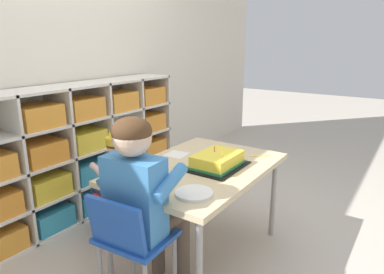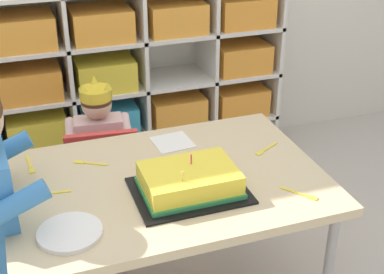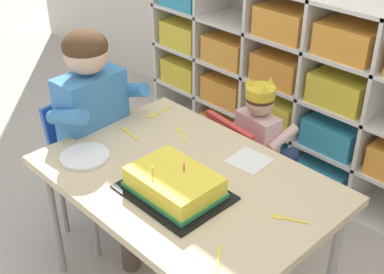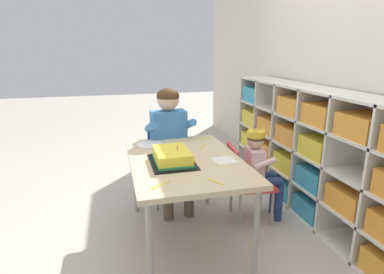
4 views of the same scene
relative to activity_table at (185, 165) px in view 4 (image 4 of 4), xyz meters
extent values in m
plane|color=#BCB2A3|center=(0.00, 0.00, -0.59)|extent=(16.00, 16.00, 0.00)
cube|color=beige|center=(0.00, 1.38, 0.76)|extent=(6.77, 0.10, 2.69)
cube|color=silver|center=(-0.19, 1.31, -0.05)|extent=(2.33, 0.01, 1.07)
cube|color=silver|center=(-1.34, 1.15, -0.05)|extent=(0.02, 0.34, 1.07)
cube|color=silver|center=(-0.96, 1.15, -0.05)|extent=(0.02, 0.34, 1.07)
cube|color=silver|center=(-0.57, 1.15, -0.05)|extent=(0.02, 0.34, 1.07)
cube|color=silver|center=(-0.19, 1.15, -0.05)|extent=(0.02, 0.34, 1.07)
cube|color=silver|center=(0.20, 1.15, -0.05)|extent=(0.02, 0.34, 1.07)
cube|color=silver|center=(0.58, 1.15, -0.05)|extent=(0.02, 0.34, 1.07)
cube|color=silver|center=(-0.19, 1.15, -0.58)|extent=(2.33, 0.34, 0.02)
cube|color=silver|center=(-0.19, 1.15, -0.31)|extent=(2.33, 0.34, 0.02)
cube|color=silver|center=(-0.19, 1.15, -0.05)|extent=(2.33, 0.34, 0.02)
cube|color=silver|center=(-0.19, 1.15, 0.22)|extent=(2.33, 0.34, 0.02)
cube|color=silver|center=(-0.19, 1.15, 0.48)|extent=(2.33, 0.34, 0.02)
cube|color=orange|center=(-0.77, 1.13, -0.49)|extent=(0.30, 0.27, 0.16)
cube|color=teal|center=(-0.38, 1.13, -0.49)|extent=(0.30, 0.27, 0.16)
cube|color=teal|center=(0.00, 1.13, -0.49)|extent=(0.30, 0.27, 0.16)
cube|color=yellow|center=(-1.15, 1.13, -0.22)|extent=(0.30, 0.27, 0.16)
cube|color=orange|center=(-0.77, 1.13, -0.22)|extent=(0.30, 0.27, 0.16)
cube|color=yellow|center=(-0.38, 1.13, -0.22)|extent=(0.30, 0.27, 0.16)
cube|color=teal|center=(0.00, 1.13, -0.22)|extent=(0.30, 0.27, 0.16)
cube|color=orange|center=(0.39, 1.13, -0.22)|extent=(0.30, 0.27, 0.16)
cube|color=yellow|center=(-1.15, 1.13, 0.04)|extent=(0.30, 0.27, 0.16)
cube|color=orange|center=(-0.77, 1.13, 0.04)|extent=(0.30, 0.27, 0.16)
cube|color=orange|center=(-0.38, 1.13, 0.04)|extent=(0.30, 0.27, 0.16)
cube|color=yellow|center=(0.00, 1.13, 0.04)|extent=(0.30, 0.27, 0.16)
cube|color=teal|center=(-1.15, 1.13, 0.30)|extent=(0.30, 0.27, 0.16)
cube|color=orange|center=(-0.38, 1.13, 0.30)|extent=(0.30, 0.27, 0.16)
cube|color=orange|center=(0.00, 1.13, 0.30)|extent=(0.30, 0.27, 0.16)
cube|color=orange|center=(0.39, 1.13, 0.30)|extent=(0.30, 0.27, 0.16)
cube|color=#D1B789|center=(0.00, 0.00, 0.03)|extent=(1.12, 0.77, 0.03)
cylinder|color=#9E9993|center=(-0.50, -0.32, -0.29)|extent=(0.04, 0.04, 0.60)
cylinder|color=#9E9993|center=(0.50, -0.32, -0.29)|extent=(0.04, 0.04, 0.60)
cylinder|color=#9E9993|center=(-0.50, 0.32, -0.29)|extent=(0.04, 0.04, 0.60)
cylinder|color=#9E9993|center=(0.50, 0.32, -0.29)|extent=(0.04, 0.04, 0.60)
cube|color=red|center=(-0.13, 0.59, -0.27)|extent=(0.37, 0.36, 0.03)
cube|color=red|center=(-0.15, 0.44, -0.10)|extent=(0.31, 0.10, 0.31)
cylinder|color=gray|center=(0.02, 0.71, -0.43)|extent=(0.02, 0.02, 0.30)
cylinder|color=gray|center=(-0.25, 0.74, -0.43)|extent=(0.02, 0.02, 0.30)
cylinder|color=gray|center=(-0.02, 0.44, -0.43)|extent=(0.02, 0.02, 0.30)
cylinder|color=gray|center=(-0.28, 0.47, -0.43)|extent=(0.02, 0.02, 0.30)
cube|color=beige|center=(-0.13, 0.60, -0.11)|extent=(0.22, 0.14, 0.29)
sphere|color=#DBB293|center=(-0.13, 0.60, 0.10)|extent=(0.13, 0.13, 0.13)
ellipsoid|color=#472D19|center=(-0.13, 0.60, 0.12)|extent=(0.14, 0.14, 0.10)
cylinder|color=yellow|center=(-0.13, 0.60, 0.15)|extent=(0.14, 0.14, 0.05)
cone|color=yellow|center=(-0.13, 0.66, 0.19)|extent=(0.04, 0.04, 0.04)
cone|color=yellow|center=(-0.08, 0.57, 0.19)|extent=(0.04, 0.04, 0.04)
cone|color=yellow|center=(-0.19, 0.58, 0.19)|extent=(0.04, 0.04, 0.04)
cylinder|color=navy|center=(-0.06, 0.70, -0.23)|extent=(0.09, 0.22, 0.07)
cylinder|color=navy|center=(-0.18, 0.71, -0.23)|extent=(0.09, 0.22, 0.07)
cylinder|color=navy|center=(-0.05, 0.80, -0.42)|extent=(0.06, 0.06, 0.32)
cylinder|color=navy|center=(-0.17, 0.82, -0.42)|extent=(0.06, 0.06, 0.32)
cylinder|color=beige|center=(-0.01, 0.63, -0.05)|extent=(0.07, 0.18, 0.10)
cylinder|color=beige|center=(-0.25, 0.66, -0.05)|extent=(0.07, 0.18, 0.10)
cube|color=#1E4CA8|center=(-0.60, -0.01, -0.15)|extent=(0.33, 0.37, 0.03)
cube|color=#1E4CA8|center=(-0.74, -0.02, -0.01)|extent=(0.08, 0.33, 0.25)
cylinder|color=gray|center=(-0.46, -0.15, -0.37)|extent=(0.02, 0.02, 0.42)
cylinder|color=gray|center=(-0.48, 0.15, -0.37)|extent=(0.02, 0.02, 0.42)
cylinder|color=gray|center=(-0.71, -0.16, -0.37)|extent=(0.02, 0.02, 0.42)
cylinder|color=gray|center=(-0.73, 0.13, -0.37)|extent=(0.02, 0.02, 0.42)
cube|color=#3D7FBC|center=(-0.60, -0.01, 0.07)|extent=(0.18, 0.31, 0.42)
sphere|color=#DBB293|center=(-0.60, -0.01, 0.38)|extent=(0.19, 0.19, 0.19)
ellipsoid|color=#472D19|center=(-0.60, -0.01, 0.41)|extent=(0.19, 0.19, 0.14)
cylinder|color=brown|center=(-0.44, -0.09, -0.11)|extent=(0.31, 0.12, 0.10)
cylinder|color=brown|center=(-0.46, 0.09, -0.11)|extent=(0.31, 0.12, 0.10)
cylinder|color=brown|center=(-0.29, -0.08, -0.36)|extent=(0.08, 0.08, 0.44)
cylinder|color=brown|center=(-0.31, 0.10, -0.36)|extent=(0.08, 0.08, 0.44)
cylinder|color=#3D7FBC|center=(-0.53, -0.17, 0.16)|extent=(0.25, 0.08, 0.14)
cylinder|color=#3D7FBC|center=(-0.55, 0.17, 0.16)|extent=(0.25, 0.08, 0.14)
cube|color=black|center=(0.05, -0.10, 0.05)|extent=(0.38, 0.29, 0.01)
cube|color=yellow|center=(0.05, -0.10, 0.10)|extent=(0.31, 0.22, 0.08)
cube|color=#338E4C|center=(0.05, -0.10, 0.06)|extent=(0.33, 0.24, 0.02)
cylinder|color=#E54C66|center=(0.07, -0.07, 0.15)|extent=(0.01, 0.01, 0.04)
cylinder|color=#EFCC4C|center=(0.01, -0.17, 0.15)|extent=(0.01, 0.01, 0.04)
cylinder|color=white|center=(-0.37, -0.21, 0.06)|extent=(0.20, 0.20, 0.01)
cube|color=white|center=(0.10, 0.25, 0.05)|extent=(0.16, 0.16, 0.00)
cube|color=yellow|center=(0.45, 0.09, 0.05)|extent=(0.09, 0.05, 0.00)
cube|color=yellow|center=(0.39, 0.06, 0.05)|extent=(0.04, 0.03, 0.00)
cube|color=yellow|center=(-0.45, 0.28, 0.05)|extent=(0.02, 0.11, 0.00)
cube|color=yellow|center=(-0.45, 0.21, 0.05)|extent=(0.02, 0.04, 0.00)
cube|color=yellow|center=(-0.22, 0.18, 0.05)|extent=(0.08, 0.06, 0.00)
cube|color=yellow|center=(-0.28, 0.22, 0.05)|extent=(0.04, 0.04, 0.00)
cube|color=yellow|center=(0.38, -0.22, 0.05)|extent=(0.07, 0.09, 0.00)
cube|color=yellow|center=(0.43, -0.28, 0.05)|extent=(0.04, 0.04, 0.00)
cube|color=yellow|center=(-0.38, 0.04, 0.05)|extent=(0.09, 0.02, 0.00)
cube|color=yellow|center=(-0.44, 0.05, 0.05)|extent=(0.04, 0.02, 0.00)
camera|label=1|loc=(-1.73, -1.11, 0.81)|focal=32.14mm
camera|label=2|loc=(-0.46, -1.59, 1.09)|focal=51.47mm
camera|label=3|loc=(1.16, -1.09, 1.18)|focal=47.69mm
camera|label=4|loc=(2.02, -0.47, 0.79)|focal=29.14mm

